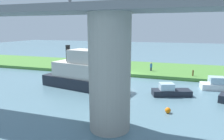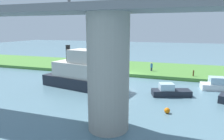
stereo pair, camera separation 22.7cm
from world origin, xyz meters
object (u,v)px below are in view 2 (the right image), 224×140
bridge_pylon (108,73)px  riverboat_paddlewheel (170,91)px  houseboat_blue (84,72)px  marker_buoy (167,110)px  mooring_post (193,73)px  pontoon_yellow (221,85)px  person_on_bank (152,67)px

bridge_pylon → riverboat_paddlewheel: size_ratio=1.89×
houseboat_blue → marker_buoy: (-10.36, 4.90, -1.68)m
mooring_post → pontoon_yellow: bearing=122.5°
houseboat_blue → pontoon_yellow: bearing=-165.2°
bridge_pylon → riverboat_paddlewheel: 10.64m
bridge_pylon → marker_buoy: (-3.97, -4.14, -3.92)m
bridge_pylon → mooring_post: bearing=-110.9°
bridge_pylon → person_on_bank: (-0.51, -19.57, -2.97)m
houseboat_blue → marker_buoy: houseboat_blue is taller
houseboat_blue → pontoon_yellow: 16.60m
bridge_pylon → person_on_bank: bearing=-91.5°
riverboat_paddlewheel → marker_buoy: size_ratio=8.84×
bridge_pylon → houseboat_blue: 11.29m
person_on_bank → riverboat_paddlewheel: (-3.45, 10.40, -0.71)m
mooring_post → riverboat_paddlewheel: (2.80, 8.56, -0.43)m
person_on_bank → houseboat_blue: size_ratio=0.13×
person_on_bank → riverboat_paddlewheel: bearing=108.3°
marker_buoy → pontoon_yellow: bearing=-121.7°
person_on_bank → riverboat_paddlewheel: 10.98m
bridge_pylon → houseboat_blue: bridge_pylon is taller
person_on_bank → marker_buoy: person_on_bank is taller
riverboat_paddlewheel → marker_buoy: 5.04m
bridge_pylon → marker_buoy: 6.95m
houseboat_blue → bridge_pylon: bearing=125.3°
bridge_pylon → pontoon_yellow: (-9.61, -13.25, -3.61)m
mooring_post → riverboat_paddlewheel: size_ratio=0.19×
houseboat_blue → riverboat_paddlewheel: houseboat_blue is taller
bridge_pylon → person_on_bank: bridge_pylon is taller
person_on_bank → mooring_post: bearing=163.6°
marker_buoy → riverboat_paddlewheel: bearing=-89.7°
pontoon_yellow → person_on_bank: bearing=-34.8°
mooring_post → houseboat_blue: (13.14, 8.70, 1.01)m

